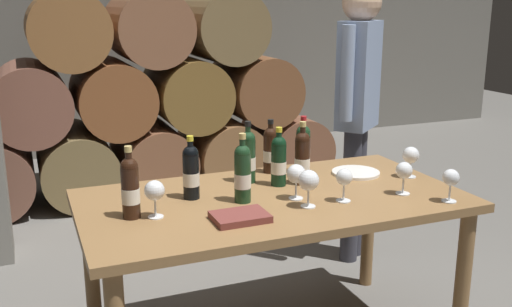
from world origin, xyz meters
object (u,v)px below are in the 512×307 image
wine_bottle_0 (248,156)px  wine_bottle_4 (302,157)px  dining_table (273,216)px  wine_bottle_1 (130,187)px  tasting_notebook (240,217)px  wine_glass_6 (155,191)px  wine_bottle_3 (270,149)px  wine_glass_0 (296,175)px  wine_glass_3 (411,156)px  wine_glass_1 (404,172)px  wine_glass_2 (451,179)px  wine_bottle_7 (303,148)px  serving_plate (356,173)px  wine_bottle_2 (279,160)px  wine_glass_5 (309,181)px  wine_bottle_5 (243,173)px  sommelier_presenting (358,97)px  wine_bottle_6 (191,171)px  wine_glass_4 (344,179)px

wine_bottle_0 → wine_bottle_4: bearing=-28.8°
wine_bottle_0 → wine_bottle_4: (0.23, -0.12, 0.00)m
dining_table → wine_bottle_1: wine_bottle_1 is taller
tasting_notebook → wine_glass_6: bearing=152.3°
wine_glass_6 → wine_bottle_3: bearing=31.4°
wine_glass_0 → wine_glass_3: bearing=7.3°
wine_glass_1 → wine_glass_2: wine_glass_1 is taller
wine_bottle_4 → wine_bottle_7: bearing=62.7°
serving_plate → wine_bottle_2: bearing=-177.2°
wine_glass_0 → serving_plate: wine_glass_0 is taller
serving_plate → dining_table: bearing=-162.8°
dining_table → wine_glass_5: (0.08, -0.18, 0.21)m
wine_glass_3 → serving_plate: size_ratio=0.65×
wine_bottle_4 → wine_glass_3: bearing=-10.5°
wine_bottle_0 → wine_glass_2: size_ratio=2.03×
wine_bottle_0 → tasting_notebook: wine_bottle_0 is taller
wine_bottle_1 → wine_bottle_4: 0.85m
wine_glass_1 → wine_glass_2: (0.12, -0.16, -0.00)m
wine_bottle_1 → wine_glass_1: bearing=-7.7°
wine_bottle_1 → wine_bottle_7: wine_bottle_1 is taller
wine_bottle_5 → wine_bottle_7: size_ratio=1.04×
dining_table → wine_glass_0: bearing=-40.5°
dining_table → sommelier_presenting: size_ratio=0.99×
wine_glass_0 → wine_glass_6: wine_glass_0 is taller
wine_bottle_1 → wine_bottle_5: 0.48m
dining_table → wine_bottle_5: size_ratio=5.57×
wine_bottle_7 → wine_bottle_6: bearing=-164.4°
wine_bottle_3 → wine_bottle_7: 0.16m
wine_bottle_5 → wine_glass_2: size_ratio=2.07×
wine_bottle_7 → wine_glass_3: (0.46, -0.27, -0.02)m
wine_glass_0 → serving_plate: size_ratio=0.66×
wine_glass_2 → wine_glass_6: wine_glass_6 is taller
wine_bottle_1 → wine_glass_0: wine_bottle_1 is taller
wine_bottle_7 → sommelier_presenting: bearing=37.7°
wine_bottle_7 → wine_glass_6: size_ratio=1.87×
wine_bottle_0 → wine_glass_2: bearing=-40.1°
wine_glass_6 → sommelier_presenting: size_ratio=0.09×
wine_glass_3 → wine_glass_4: 0.53m
wine_glass_5 → tasting_notebook: (-0.32, -0.04, -0.10)m
wine_bottle_2 → wine_bottle_4: wine_bottle_4 is taller
wine_glass_5 → wine_glass_6: 0.64m
wine_glass_4 → serving_plate: size_ratio=0.61×
wine_glass_3 → wine_bottle_5: bearing=-177.9°
wine_bottle_6 → serving_plate: bearing=3.4°
wine_glass_2 → wine_bottle_2: bearing=140.1°
tasting_notebook → wine_bottle_5: bearing=66.0°
wine_glass_2 → sommelier_presenting: bearing=79.6°
tasting_notebook → wine_glass_1: bearing=1.7°
wine_bottle_0 → wine_glass_5: wine_bottle_0 is taller
wine_bottle_0 → wine_bottle_2: size_ratio=1.07×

